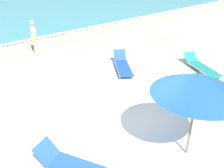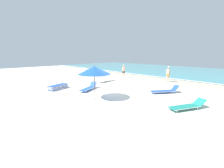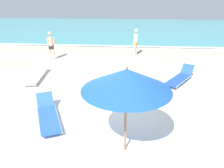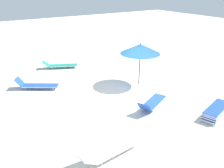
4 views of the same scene
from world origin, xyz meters
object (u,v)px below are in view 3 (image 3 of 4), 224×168
object	(u,v)px
sun_lounger_under_umbrella	(180,77)
sun_lounger_near_water_right	(36,75)
beach_umbrella	(126,80)
beachgoer_shoreline_child	(136,41)
sun_lounger_beside_umbrella	(48,115)
beachgoer_wading_adult	(51,44)

from	to	relation	value
sun_lounger_under_umbrella	sun_lounger_near_water_right	distance (m)	6.94
beach_umbrella	beachgoer_shoreline_child	xyz separation A→B (m)	(0.45, 9.70, -1.03)
beach_umbrella	sun_lounger_near_water_right	world-z (taller)	beach_umbrella
sun_lounger_under_umbrella	sun_lounger_near_water_right	xyz separation A→B (m)	(-6.93, -0.26, -0.01)
sun_lounger_beside_umbrella	beachgoer_shoreline_child	world-z (taller)	beachgoer_shoreline_child
sun_lounger_under_umbrella	beachgoer_wading_adult	size ratio (longest dim) A/B	1.24
beachgoer_wading_adult	beachgoer_shoreline_child	distance (m)	5.43
beach_umbrella	sun_lounger_beside_umbrella	xyz separation A→B (m)	(-2.56, 1.27, -1.81)
beach_umbrella	sun_lounger_beside_umbrella	distance (m)	3.39
sun_lounger_under_umbrella	sun_lounger_beside_umbrella	bearing A→B (deg)	-108.98
beach_umbrella	beachgoer_wading_adult	size ratio (longest dim) A/B	1.34
sun_lounger_beside_umbrella	beachgoer_shoreline_child	bearing A→B (deg)	45.14
beachgoer_wading_adult	beachgoer_shoreline_child	world-z (taller)	same
sun_lounger_under_umbrella	sun_lounger_beside_umbrella	size ratio (longest dim) A/B	0.99
sun_lounger_beside_umbrella	sun_lounger_near_water_right	xyz separation A→B (m)	(-1.89, 3.57, -0.01)
sun_lounger_under_umbrella	beachgoer_shoreline_child	xyz separation A→B (m)	(-2.03, 4.59, 0.78)
beachgoer_wading_adult	sun_lounger_beside_umbrella	bearing A→B (deg)	-85.51
sun_lounger_near_water_right	beachgoer_wading_adult	size ratio (longest dim) A/B	1.30
beachgoer_wading_adult	beachgoer_shoreline_child	xyz separation A→B (m)	(5.23, 1.46, 0.00)
beach_umbrella	sun_lounger_beside_umbrella	bearing A→B (deg)	153.63
sun_lounger_under_umbrella	beach_umbrella	bearing A→B (deg)	-82.12
sun_lounger_under_umbrella	beachgoer_shoreline_child	world-z (taller)	beachgoer_shoreline_child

